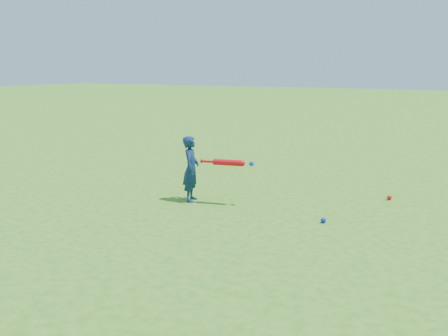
% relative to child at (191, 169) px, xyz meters
% --- Properties ---
extents(ground, '(80.00, 80.00, 0.00)m').
position_rel_child_xyz_m(ground, '(-0.49, 0.45, -0.48)').
color(ground, '#39741B').
rests_on(ground, ground).
extents(child, '(0.33, 0.41, 0.96)m').
position_rel_child_xyz_m(child, '(0.00, 0.00, 0.00)').
color(child, '#10244D').
rests_on(child, ground).
extents(ground_ball_red, '(0.07, 0.07, 0.07)m').
position_rel_child_xyz_m(ground_ball_red, '(2.58, 1.41, -0.44)').
color(ground_ball_red, red).
rests_on(ground_ball_red, ground).
extents(ground_ball_blue, '(0.07, 0.07, 0.07)m').
position_rel_child_xyz_m(ground_ball_blue, '(2.03, -0.13, -0.45)').
color(ground_ball_blue, '#0C22D0').
rests_on(ground_ball_blue, ground).
extents(bat_swing, '(0.77, 0.21, 0.09)m').
position_rel_child_xyz_m(bat_swing, '(0.60, 0.07, 0.13)').
color(bat_swing, red).
rests_on(bat_swing, ground).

